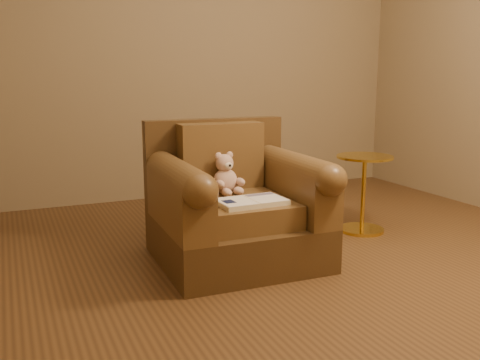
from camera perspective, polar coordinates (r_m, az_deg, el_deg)
name	(u,v)px	position (r m, az deg, el deg)	size (l,w,h in m)	color
floor	(309,261)	(3.29, 7.42, -8.55)	(4.00, 4.00, 0.00)	brown
armchair	(234,208)	(3.21, -0.60, -2.96)	(0.94, 0.90, 0.83)	#493118
teddy_bear	(226,178)	(3.24, -1.47, 0.26)	(0.19, 0.21, 0.26)	#D3A994
guidebook	(251,202)	(2.98, 1.20, -2.32)	(0.39, 0.24, 0.03)	beige
side_table	(363,191)	(3.87, 13.02, -1.15)	(0.39, 0.39, 0.55)	gold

